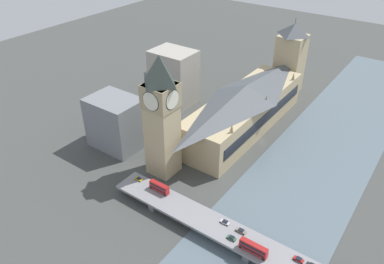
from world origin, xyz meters
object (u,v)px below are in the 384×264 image
object	(u,v)px
parliament_hall	(245,107)
car_southbound_extra	(225,222)
clock_tower	(161,114)
victoria_tower	(290,59)
car_southbound_mid	(139,179)
car_northbound_tail	(241,231)
car_southbound_tail	(232,238)
car_northbound_mid	(299,259)
double_decker_bus_rear	(159,187)
double_decker_bus_lead	(253,248)
road_bridge	(253,246)

from	to	relation	value
parliament_hall	car_southbound_extra	distance (m)	90.01
clock_tower	car_southbound_extra	world-z (taller)	clock_tower
victoria_tower	car_southbound_mid	distance (m)	149.93
clock_tower	car_southbound_extra	bearing A→B (deg)	159.46
victoria_tower	parliament_hall	bearing A→B (deg)	90.05
parliament_hall	victoria_tower	xyz separation A→B (m)	(0.05, -65.79, 10.75)
car_northbound_tail	car_southbound_tail	distance (m)	5.77
car_northbound_tail	car_southbound_mid	world-z (taller)	car_northbound_tail
victoria_tower	car_southbound_mid	bearing A→B (deg)	84.53
car_northbound_tail	car_northbound_mid	bearing A→B (deg)	-179.64
car_southbound_extra	parliament_hall	bearing A→B (deg)	-66.28
parliament_hall	car_southbound_extra	world-z (taller)	parliament_hall
car_northbound_tail	car_southbound_tail	bearing A→B (deg)	77.92
clock_tower	car_southbound_mid	bearing A→B (deg)	87.02
clock_tower	car_southbound_tail	bearing A→B (deg)	156.46
car_southbound_mid	car_southbound_extra	xyz separation A→B (m)	(-50.26, -0.17, 0.03)
parliament_hall	car_northbound_tail	bearing A→B (deg)	118.15
car_southbound_mid	car_southbound_tail	size ratio (longest dim) A/B	1.00
car_northbound_mid	clock_tower	bearing A→B (deg)	-12.69
victoria_tower	car_northbound_mid	size ratio (longest dim) A/B	13.57
clock_tower	car_northbound_mid	size ratio (longest dim) A/B	16.09
clock_tower	double_decker_bus_rear	bearing A→B (deg)	123.96
double_decker_bus_rear	car_southbound_tail	bearing A→B (deg)	172.81
victoria_tower	double_decker_bus_rear	world-z (taller)	victoria_tower
car_southbound_tail	car_southbound_extra	bearing A→B (deg)	-41.27
victoria_tower	car_southbound_mid	size ratio (longest dim) A/B	14.34
double_decker_bus_lead	car_southbound_extra	size ratio (longest dim) A/B	2.79
double_decker_bus_lead	car_southbound_tail	size ratio (longest dim) A/B	3.11
road_bridge	car_southbound_extra	xyz separation A→B (m)	(15.27, -3.29, 1.68)
double_decker_bus_lead	double_decker_bus_rear	distance (m)	54.11
victoria_tower	car_southbound_tail	bearing A→B (deg)	105.59
clock_tower	car_northbound_tail	bearing A→B (deg)	161.84
parliament_hall	car_northbound_tail	world-z (taller)	parliament_hall
victoria_tower	road_bridge	world-z (taller)	victoria_tower
victoria_tower	car_southbound_tail	xyz separation A→B (m)	(-42.91, 153.78, -19.51)
car_southbound_tail	car_southbound_mid	bearing A→B (deg)	-5.81
car_southbound_mid	car_southbound_tail	xyz separation A→B (m)	(-57.07, 5.81, 0.04)
car_northbound_tail	car_southbound_tail	xyz separation A→B (m)	(1.21, 5.64, -0.02)
clock_tower	double_decker_bus_rear	world-z (taller)	clock_tower
parliament_hall	victoria_tower	size ratio (longest dim) A/B	1.92
car_southbound_tail	car_northbound_mid	bearing A→B (deg)	-167.74
double_decker_bus_rear	victoria_tower	bearing A→B (deg)	-90.16
double_decker_bus_lead	car_southbound_mid	xyz separation A→B (m)	(67.48, -6.75, -1.98)
double_decker_bus_rear	car_southbound_extra	distance (m)	36.56
parliament_hall	victoria_tower	world-z (taller)	victoria_tower
parliament_hall	clock_tower	world-z (taller)	clock_tower
car_northbound_mid	car_southbound_mid	size ratio (longest dim) A/B	1.06
double_decker_bus_lead	car_southbound_extra	world-z (taller)	double_decker_bus_lead
parliament_hall	car_southbound_tail	world-z (taller)	parliament_hall
road_bridge	car_southbound_mid	world-z (taller)	car_southbound_mid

